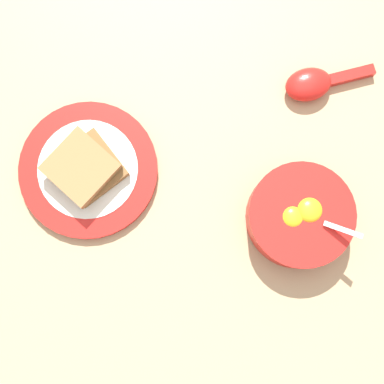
{
  "coord_description": "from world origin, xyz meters",
  "views": [
    {
      "loc": [
        0.04,
        0.27,
        0.79
      ],
      "look_at": [
        0.05,
        0.16,
        0.02
      ],
      "focal_mm": 50.0,
      "sensor_mm": 36.0,
      "label": 1
    }
  ],
  "objects_px": {
    "egg_bowl": "(300,216)",
    "toast_sandwich": "(85,168)",
    "toast_plate": "(88,170)",
    "soup_spoon": "(314,83)"
  },
  "relations": [
    {
      "from": "soup_spoon",
      "to": "toast_plate",
      "type": "bearing_deg",
      "value": 22.48
    },
    {
      "from": "soup_spoon",
      "to": "egg_bowl",
      "type": "bearing_deg",
      "value": 82.96
    },
    {
      "from": "egg_bowl",
      "to": "toast_sandwich",
      "type": "relative_size",
      "value": 1.18
    },
    {
      "from": "egg_bowl",
      "to": "toast_sandwich",
      "type": "height_order",
      "value": "egg_bowl"
    },
    {
      "from": "toast_sandwich",
      "to": "soup_spoon",
      "type": "relative_size",
      "value": 0.89
    },
    {
      "from": "egg_bowl",
      "to": "toast_sandwich",
      "type": "distance_m",
      "value": 0.32
    },
    {
      "from": "toast_plate",
      "to": "soup_spoon",
      "type": "relative_size",
      "value": 1.43
    },
    {
      "from": "toast_plate",
      "to": "soup_spoon",
      "type": "xyz_separation_m",
      "value": [
        -0.34,
        -0.14,
        0.01
      ]
    },
    {
      "from": "egg_bowl",
      "to": "soup_spoon",
      "type": "distance_m",
      "value": 0.2
    },
    {
      "from": "toast_plate",
      "to": "toast_sandwich",
      "type": "xyz_separation_m",
      "value": [
        0.0,
        0.0,
        0.02
      ]
    }
  ]
}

